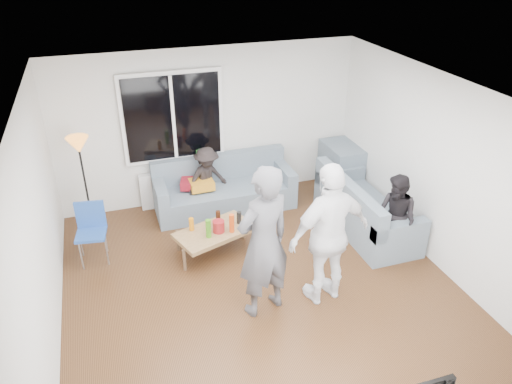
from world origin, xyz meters
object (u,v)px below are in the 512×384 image
object	(u,v)px
player_right	(329,235)
spectator_right	(396,217)
player_left	(264,243)
coffee_table	(215,242)
side_chair	(91,235)
sofa_back_section	(224,185)
floor_lamp	(86,186)
sofa_right_section	(367,204)
spectator_back	(207,179)

from	to	relation	value
player_right	spectator_right	distance (m)	1.44
player_left	coffee_table	bearing A→B (deg)	-95.43
side_chair	player_right	world-z (taller)	player_right
sofa_back_section	player_left	size ratio (longest dim) A/B	1.17
sofa_back_section	side_chair	xyz separation A→B (m)	(-2.15, -0.87, 0.01)
side_chair	floor_lamp	world-z (taller)	floor_lamp
sofa_right_section	player_left	bearing A→B (deg)	120.65
sofa_right_section	spectator_right	xyz separation A→B (m)	(0.00, -0.76, 0.21)
player_left	player_right	distance (m)	0.83
player_right	spectator_right	xyz separation A→B (m)	(1.30, 0.53, -0.31)
coffee_table	side_chair	bearing A→B (deg)	167.08
coffee_table	side_chair	size ratio (longest dim) A/B	1.28
sofa_right_section	player_left	size ratio (longest dim) A/B	1.02
sofa_right_section	sofa_back_section	bearing A→B (deg)	55.65
coffee_table	sofa_back_section	bearing A→B (deg)	69.13
sofa_right_section	side_chair	xyz separation A→B (m)	(-4.07, 0.44, 0.01)
sofa_right_section	spectator_back	world-z (taller)	spectator_back
spectator_right	side_chair	bearing A→B (deg)	-121.51
side_chair	player_left	world-z (taller)	player_left
floor_lamp	spectator_back	xyz separation A→B (m)	(1.87, 0.08, -0.22)
coffee_table	side_chair	distance (m)	1.73
coffee_table	spectator_right	world-z (taller)	spectator_right
player_right	player_left	bearing A→B (deg)	-11.12
coffee_table	player_right	world-z (taller)	player_right
floor_lamp	spectator_right	bearing A→B (deg)	-26.49
player_left	spectator_right	distance (m)	2.21
player_right	spectator_back	xyz separation A→B (m)	(-0.90, 2.64, -0.38)
spectator_right	player_right	bearing A→B (deg)	-82.90
sofa_right_section	coffee_table	distance (m)	2.41
coffee_table	floor_lamp	distance (m)	2.14
floor_lamp	player_right	xyz separation A→B (m)	(2.77, -2.56, 0.16)
coffee_table	floor_lamp	world-z (taller)	floor_lamp
side_chair	spectator_back	size ratio (longest dim) A/B	0.77
sofa_right_section	player_left	distance (m)	2.53
side_chair	player_left	size ratio (longest dim) A/B	0.44
spectator_back	spectator_right	bearing A→B (deg)	-63.59
spectator_back	coffee_table	bearing A→B (deg)	-118.71
side_chair	player_right	size ratio (longest dim) A/B	0.46
sofa_right_section	floor_lamp	bearing A→B (deg)	72.76
floor_lamp	player_right	world-z (taller)	player_right
sofa_back_section	floor_lamp	xyz separation A→B (m)	(-2.15, -0.05, 0.36)
floor_lamp	coffee_table	bearing A→B (deg)	-35.84
sofa_back_section	spectator_back	bearing A→B (deg)	173.82
sofa_back_section	coffee_table	size ratio (longest dim) A/B	2.09
player_right	spectator_back	bearing A→B (deg)	-79.95
player_right	side_chair	bearing A→B (deg)	-40.83
side_chair	floor_lamp	distance (m)	0.89
player_left	spectator_back	size ratio (longest dim) A/B	1.75
sofa_back_section	floor_lamp	distance (m)	2.18
coffee_table	player_left	bearing A→B (deg)	-78.19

